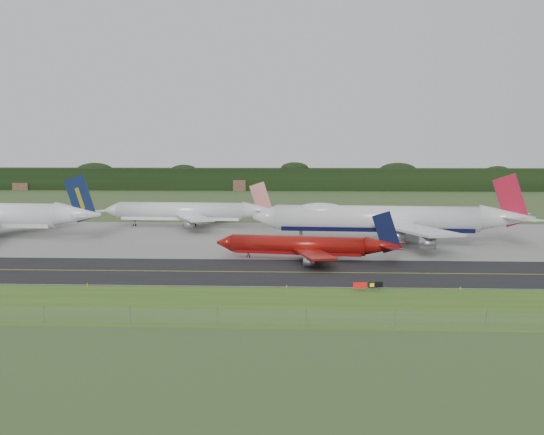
{
  "coord_description": "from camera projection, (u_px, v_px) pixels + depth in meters",
  "views": [
    {
      "loc": [
        6.74,
        -148.32,
        24.17
      ],
      "look_at": [
        -2.33,
        22.0,
        8.15
      ],
      "focal_mm": 50.0,
      "sensor_mm": 36.0,
      "label": 1
    }
  ],
  "objects": [
    {
      "name": "ground",
      "position": [
        278.0,
        269.0,
        150.08
      ],
      "size": [
        600.0,
        600.0,
        0.0
      ],
      "primitive_type": "plane",
      "color": "#365427",
      "rests_on": "ground"
    },
    {
      "name": "grass_verge",
      "position": [
        267.0,
        306.0,
        115.28
      ],
      "size": [
        400.0,
        30.0,
        0.01
      ],
      "primitive_type": "cube",
      "color": "#3A601C",
      "rests_on": "ground"
    },
    {
      "name": "taxiway",
      "position": [
        277.0,
        272.0,
        146.1
      ],
      "size": [
        400.0,
        32.0,
        0.02
      ],
      "primitive_type": "cube",
      "color": "black",
      "rests_on": "ground"
    },
    {
      "name": "apron",
      "position": [
        287.0,
        238.0,
        200.78
      ],
      "size": [
        400.0,
        78.0,
        0.01
      ],
      "primitive_type": "cube",
      "color": "gray",
      "rests_on": "ground"
    },
    {
      "name": "taxiway_centreline",
      "position": [
        277.0,
        272.0,
        146.1
      ],
      "size": [
        400.0,
        0.4,
        0.0
      ],
      "primitive_type": "cube",
      "color": "gold",
      "rests_on": "taxiway"
    },
    {
      "name": "taxiway_edge_line",
      "position": [
        273.0,
        287.0,
        130.69
      ],
      "size": [
        400.0,
        0.25,
        0.0
      ],
      "primitive_type": "cube",
      "color": "silver",
      "rests_on": "taxiway"
    },
    {
      "name": "perimeter_fence",
      "position": [
        262.0,
        318.0,
        102.25
      ],
      "size": [
        320.0,
        0.1,
        320.0
      ],
      "color": "slate",
      "rests_on": "ground"
    },
    {
      "name": "horizon_treeline",
      "position": [
        300.0,
        180.0,
        421.75
      ],
      "size": [
        700.0,
        25.0,
        12.0
      ],
      "color": "black",
      "rests_on": "ground"
    },
    {
      "name": "jet_ba_747",
      "position": [
        387.0,
        219.0,
        189.64
      ],
      "size": [
        70.23,
        58.02,
        17.65
      ],
      "color": "silver",
      "rests_on": "ground"
    },
    {
      "name": "jet_red_737",
      "position": [
        308.0,
        246.0,
        161.36
      ],
      "size": [
        40.21,
        32.37,
        10.89
      ],
      "color": "maroon",
      "rests_on": "ground"
    },
    {
      "name": "jet_star_tail",
      "position": [
        190.0,
        212.0,
        226.56
      ],
      "size": [
        52.66,
        43.98,
        13.89
      ],
      "color": "silver",
      "rests_on": "ground"
    },
    {
      "name": "taxiway_sign",
      "position": [
        368.0,
        285.0,
        125.62
      ],
      "size": [
        5.02,
        1.49,
        1.71
      ],
      "color": "slate",
      "rests_on": "ground"
    },
    {
      "name": "edge_marker_left",
      "position": [
        87.0,
        285.0,
        131.38
      ],
      "size": [
        0.16,
        0.16,
        0.5
      ],
      "primitive_type": "cylinder",
      "color": "yellow",
      "rests_on": "ground"
    },
    {
      "name": "edge_marker_center",
      "position": [
        287.0,
        287.0,
        129.54
      ],
      "size": [
        0.16,
        0.16,
        0.5
      ],
      "primitive_type": "cylinder",
      "color": "yellow",
      "rests_on": "ground"
    },
    {
      "name": "edge_marker_right",
      "position": [
        460.0,
        288.0,
        127.98
      ],
      "size": [
        0.16,
        0.16,
        0.5
      ],
      "primitive_type": "cylinder",
      "color": "yellow",
      "rests_on": "ground"
    }
  ]
}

